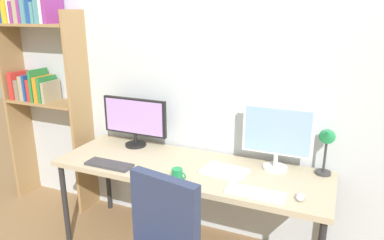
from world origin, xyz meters
The scene contains 11 objects.
wall_back centered at (0.00, 1.02, 1.30)m, with size 4.46×0.10×2.60m.
desk centered at (0.00, 0.60, 0.69)m, with size 2.06×0.68×0.74m.
bookshelf centered at (-1.64, 0.83, 1.32)m, with size 0.83×0.28×2.05m.
monitor_left centered at (-0.60, 0.81, 0.98)m, with size 0.59×0.18×0.42m.
monitor_right centered at (0.60, 0.81, 1.01)m, with size 0.50×0.18×0.48m.
desk_lamp centered at (0.93, 0.83, 0.99)m, with size 0.11×0.15×0.38m.
keyboard_left centered at (-0.56, 0.37, 0.75)m, with size 0.37×0.13×0.02m, color #38383D.
keyboard_right centered at (0.56, 0.37, 0.75)m, with size 0.38×0.13×0.02m, color silver.
computer_mouse centered at (0.83, 0.42, 0.76)m, with size 0.06×0.10×0.03m, color silver.
laptop_closed centered at (0.28, 0.59, 0.75)m, with size 0.32×0.22×0.02m, color silver.
coffee_mug centered at (0.02, 0.35, 0.79)m, with size 0.11×0.08×0.09m.
Camera 1 is at (0.99, -1.65, 1.85)m, focal length 33.32 mm.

